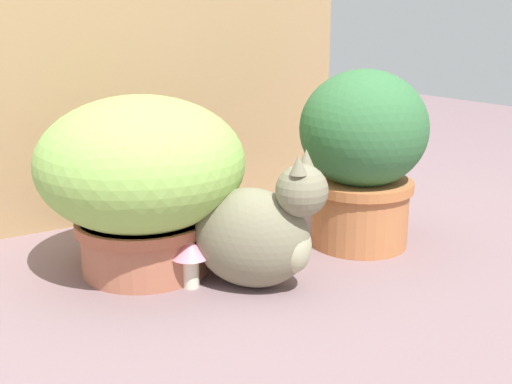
% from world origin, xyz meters
% --- Properties ---
extents(ground_plane, '(6.00, 6.00, 0.00)m').
position_xyz_m(ground_plane, '(0.00, 0.00, 0.00)').
color(ground_plane, slate).
extents(cardboard_backdrop, '(1.22, 0.03, 0.97)m').
position_xyz_m(cardboard_backdrop, '(0.11, 0.58, 0.48)').
color(cardboard_backdrop, '#A78357').
rests_on(cardboard_backdrop, ground).
extents(grass_planter, '(0.47, 0.47, 0.41)m').
position_xyz_m(grass_planter, '(-0.13, 0.17, 0.22)').
color(grass_planter, '#AC654B').
rests_on(grass_planter, ground).
extents(leafy_planter, '(0.32, 0.32, 0.45)m').
position_xyz_m(leafy_planter, '(0.41, 0.03, 0.24)').
color(leafy_planter, '#BB7042').
rests_on(leafy_planter, ground).
extents(cat, '(0.30, 0.36, 0.32)m').
position_xyz_m(cat, '(0.04, -0.05, 0.12)').
color(cat, '#79755A').
rests_on(cat, ground).
extents(mushroom_ornament_pink, '(0.09, 0.09, 0.11)m').
position_xyz_m(mushroom_ornament_pink, '(-0.08, 0.02, 0.08)').
color(mushroom_ornament_pink, '#EAE6C7').
rests_on(mushroom_ornament_pink, ground).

